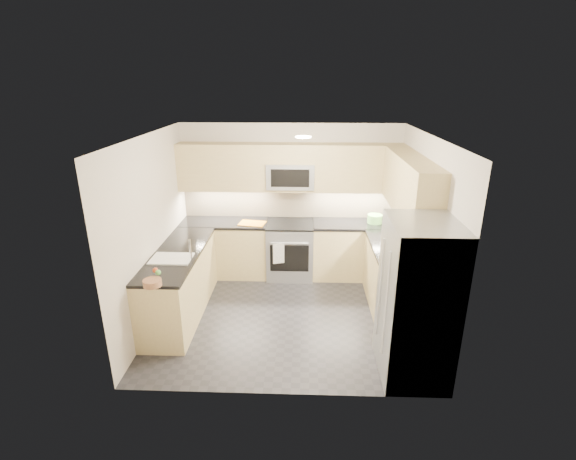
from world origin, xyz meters
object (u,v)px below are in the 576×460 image
object	(u,v)px
microwave	(290,175)
utensil_bowl	(375,219)
gas_range	(290,250)
cutting_board	(252,223)
fruit_basket	(152,283)
refrigerator	(417,301)

from	to	relation	value
microwave	utensil_bowl	xyz separation A→B (m)	(1.38, -0.07, -0.69)
gas_range	utensil_bowl	xyz separation A→B (m)	(1.38, 0.05, 0.55)
cutting_board	fruit_basket	size ratio (longest dim) A/B	1.97
gas_range	refrigerator	world-z (taller)	refrigerator
refrigerator	utensil_bowl	world-z (taller)	refrigerator
utensil_bowl	microwave	bearing A→B (deg)	176.94
utensil_bowl	cutting_board	size ratio (longest dim) A/B	0.58
microwave	fruit_basket	xyz separation A→B (m)	(-1.49, -2.39, -0.72)
microwave	cutting_board	world-z (taller)	microwave
refrigerator	microwave	bearing A→B (deg)	119.62
fruit_basket	utensil_bowl	bearing A→B (deg)	38.83
microwave	gas_range	bearing A→B (deg)	-90.00
microwave	cutting_board	size ratio (longest dim) A/B	1.85
utensil_bowl	cutting_board	world-z (taller)	utensil_bowl
fruit_basket	cutting_board	bearing A→B (deg)	68.18
utensil_bowl	cutting_board	xyz separation A→B (m)	(-2.00, -0.12, -0.06)
utensil_bowl	cutting_board	distance (m)	2.00
gas_range	cutting_board	size ratio (longest dim) A/B	2.21
refrigerator	fruit_basket	xyz separation A→B (m)	(-2.94, 0.16, 0.08)
fruit_basket	refrigerator	bearing A→B (deg)	-3.17
gas_range	refrigerator	size ratio (longest dim) A/B	0.51
gas_range	microwave	size ratio (longest dim) A/B	1.20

